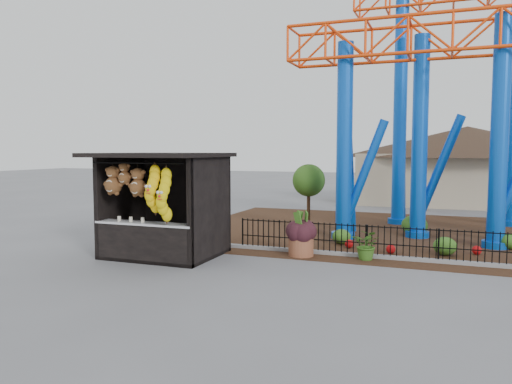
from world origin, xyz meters
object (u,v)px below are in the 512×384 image
(prize_booth, at_px, (160,206))
(potted_plant, at_px, (367,245))
(roller_coaster, at_px, (455,62))
(terracotta_planter, at_px, (301,246))

(prize_booth, xyz_separation_m, potted_plant, (5.85, 1.81, -1.08))
(roller_coaster, xyz_separation_m, potted_plant, (-2.26, -5.53, -5.99))
(prize_booth, height_order, terracotta_planter, prize_booth)
(prize_booth, distance_m, roller_coaster, 11.99)
(roller_coaster, bearing_deg, prize_booth, -137.87)
(terracotta_planter, height_order, potted_plant, potted_plant)
(roller_coaster, height_order, potted_plant, roller_coaster)
(potted_plant, bearing_deg, roller_coaster, 82.14)
(roller_coaster, relative_size, terracotta_planter, 14.48)
(roller_coaster, bearing_deg, potted_plant, -112.25)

